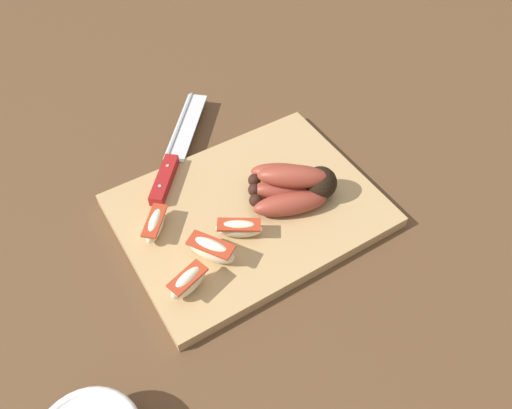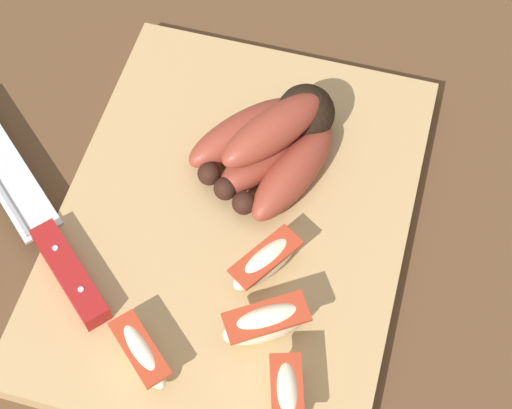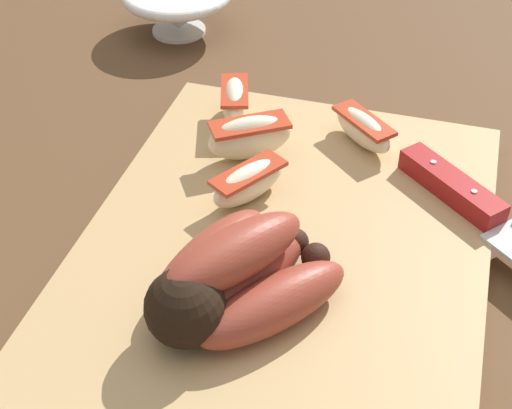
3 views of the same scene
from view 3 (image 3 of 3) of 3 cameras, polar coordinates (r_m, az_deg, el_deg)
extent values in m
plane|color=brown|center=(0.59, 2.23, -3.81)|extent=(6.00, 6.00, 0.00)
cube|color=tan|center=(0.57, 2.34, -3.52)|extent=(0.39, 0.30, 0.02)
sphere|color=black|center=(0.48, -5.34, -7.70)|extent=(0.05, 0.05, 0.05)
ellipsoid|color=brown|center=(0.50, 1.32, -7.43)|extent=(0.11, 0.10, 0.03)
sphere|color=black|center=(0.53, 4.49, -3.96)|extent=(0.02, 0.02, 0.02)
ellipsoid|color=brown|center=(0.51, -1.13, -5.68)|extent=(0.12, 0.09, 0.03)
sphere|color=black|center=(0.54, 2.90, -2.84)|extent=(0.02, 0.02, 0.02)
ellipsoid|color=brown|center=(0.53, -3.41, -4.01)|extent=(0.12, 0.07, 0.03)
sphere|color=black|center=(0.55, 1.21, -1.81)|extent=(0.02, 0.02, 0.02)
ellipsoid|color=brown|center=(0.49, -1.65, -3.74)|extent=(0.11, 0.09, 0.04)
cube|color=maroon|center=(0.62, 14.41, 1.37)|extent=(0.08, 0.09, 0.02)
cylinder|color=#B2B2B7|center=(0.63, 13.14, 3.13)|extent=(0.01, 0.01, 0.00)
cylinder|color=#B2B2B7|center=(0.61, 16.02, 0.96)|extent=(0.01, 0.01, 0.00)
ellipsoid|color=#F4E5C1|center=(0.69, -1.60, 7.65)|extent=(0.06, 0.04, 0.04)
cube|color=#B2381E|center=(0.68, -1.62, 8.51)|extent=(0.06, 0.04, 0.00)
ellipsoid|color=#F4E5C1|center=(0.64, -0.46, 5.02)|extent=(0.06, 0.07, 0.04)
cube|color=#B2381E|center=(0.63, -0.47, 5.98)|extent=(0.06, 0.07, 0.00)
ellipsoid|color=#F4E5C1|center=(0.66, 8.02, 5.58)|extent=(0.06, 0.06, 0.03)
cube|color=#B2381E|center=(0.66, 8.09, 6.24)|extent=(0.06, 0.06, 0.00)
ellipsoid|color=#F4E5C1|center=(0.60, -0.56, 1.62)|extent=(0.07, 0.06, 0.03)
cube|color=#B2381E|center=(0.59, -0.57, 2.38)|extent=(0.07, 0.05, 0.00)
cylinder|color=silver|center=(0.89, -5.79, 12.97)|extent=(0.06, 0.06, 0.01)
cone|color=silver|center=(0.88, -5.89, 14.27)|extent=(0.10, 0.10, 0.05)
camera|label=1|loc=(0.87, -34.81, 49.69)|focal=35.13mm
camera|label=2|loc=(0.82, 0.89, 57.36)|focal=58.98mm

